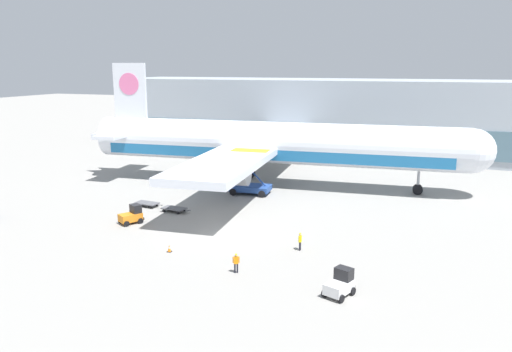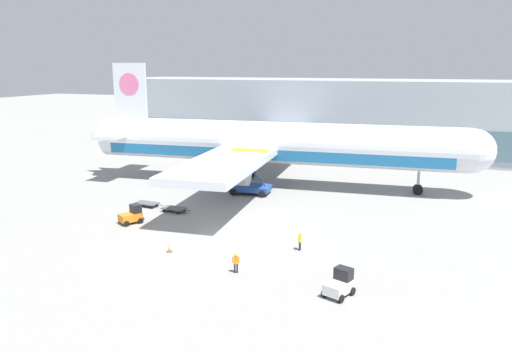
% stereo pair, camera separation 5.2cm
% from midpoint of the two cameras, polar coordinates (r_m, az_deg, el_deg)
% --- Properties ---
extents(ground_plane, '(400.00, 400.00, 0.00)m').
position_cam_midpoint_polar(ground_plane, '(50.10, -3.09, -6.89)').
color(ground_plane, gray).
extents(terminal_building, '(90.00, 18.20, 14.00)m').
position_cam_midpoint_polar(terminal_building, '(99.18, 9.43, 6.78)').
color(terminal_building, '#9EA8B2').
rests_on(terminal_building, ground_plane).
extents(airplane_main, '(58.07, 48.50, 17.00)m').
position_cam_midpoint_polar(airplane_main, '(70.16, 1.24, 3.67)').
color(airplane_main, silver).
rests_on(airplane_main, ground_plane).
extents(scissor_lift_loader, '(5.43, 3.75, 5.83)m').
position_cam_midpoint_polar(scissor_lift_loader, '(65.71, -0.65, -0.18)').
color(scissor_lift_loader, '#284C99').
rests_on(scissor_lift_loader, ground_plane).
extents(baggage_tug_foreground, '(2.54, 2.82, 2.00)m').
position_cam_midpoint_polar(baggage_tug_foreground, '(55.43, -14.03, -4.38)').
color(baggage_tug_foreground, orange).
rests_on(baggage_tug_foreground, ground_plane).
extents(baggage_tug_mid, '(2.30, 2.77, 2.00)m').
position_cam_midpoint_polar(baggage_tug_mid, '(38.13, 9.57, -12.08)').
color(baggage_tug_mid, silver).
rests_on(baggage_tug_mid, ground_plane).
extents(baggage_dolly_lead, '(3.75, 1.74, 0.48)m').
position_cam_midpoint_polar(baggage_dolly_lead, '(61.60, -12.38, -3.07)').
color(baggage_dolly_lead, '#56565B').
rests_on(baggage_dolly_lead, ground_plane).
extents(baggage_dolly_second, '(3.75, 1.74, 0.48)m').
position_cam_midpoint_polar(baggage_dolly_second, '(58.79, -9.36, -3.69)').
color(baggage_dolly_second, '#56565B').
rests_on(baggage_dolly_second, ground_plane).
extents(ground_crew_near, '(0.53, 0.35, 1.68)m').
position_cam_midpoint_polar(ground_crew_near, '(41.33, -2.33, -9.74)').
color(ground_crew_near, black).
rests_on(ground_crew_near, ground_plane).
extents(ground_crew_far, '(0.23, 0.57, 1.69)m').
position_cam_midpoint_polar(ground_crew_far, '(46.26, 5.03, -7.30)').
color(ground_crew_far, black).
rests_on(ground_crew_far, ground_plane).
extents(traffic_cone_near, '(0.40, 0.40, 0.67)m').
position_cam_midpoint_polar(traffic_cone_near, '(46.61, -9.92, -8.16)').
color(traffic_cone_near, black).
rests_on(traffic_cone_near, ground_plane).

